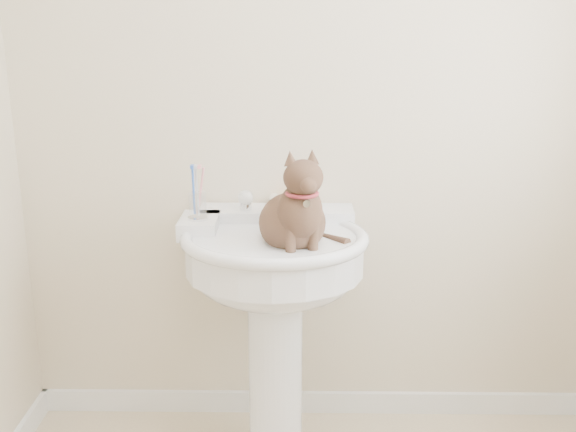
{
  "coord_description": "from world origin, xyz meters",
  "views": [
    {
      "loc": [
        -0.06,
        -1.34,
        1.54
      ],
      "look_at": [
        -0.09,
        0.77,
        0.93
      ],
      "focal_mm": 42.0,
      "sensor_mm": 36.0,
      "label": 1
    }
  ],
  "objects": [
    {
      "name": "toothbrush_cup",
      "position": [
        -0.4,
        0.87,
        0.94
      ],
      "size": [
        0.07,
        0.07,
        0.19
      ],
      "rotation": [
        0.0,
        0.0,
        0.09
      ],
      "color": "silver",
      "rests_on": "pedestal_sink"
    },
    {
      "name": "cat",
      "position": [
        -0.07,
        0.74,
        0.94
      ],
      "size": [
        0.24,
        0.3,
        0.44
      ],
      "rotation": [
        0.0,
        0.0,
        0.29
      ],
      "color": "brown",
      "rests_on": "pedestal_sink"
    },
    {
      "name": "baseboard_back",
      "position": [
        0.0,
        1.09,
        0.04
      ],
      "size": [
        2.2,
        0.02,
        0.09
      ],
      "primitive_type": "cube",
      "color": "white",
      "rests_on": "floor"
    },
    {
      "name": "faucet",
      "position": [
        -0.13,
        0.97,
        0.93
      ],
      "size": [
        0.28,
        0.12,
        0.14
      ],
      "color": "silver",
      "rests_on": "pedestal_sink"
    },
    {
      "name": "wall_back",
      "position": [
        0.0,
        1.1,
        1.25
      ],
      "size": [
        2.2,
        0.0,
        2.5
      ],
      "primitive_type": null,
      "color": "beige",
      "rests_on": "ground"
    },
    {
      "name": "soap_bar",
      "position": [
        -0.1,
        1.06,
        0.9
      ],
      "size": [
        0.09,
        0.06,
        0.03
      ],
      "primitive_type": "cube",
      "rotation": [
        0.0,
        0.0,
        -0.02
      ],
      "color": "orange",
      "rests_on": "pedestal_sink"
    },
    {
      "name": "pedestal_sink",
      "position": [
        -0.14,
        0.81,
        0.7
      ],
      "size": [
        0.65,
        0.63,
        0.89
      ],
      "color": "white",
      "rests_on": "floor"
    }
  ]
}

